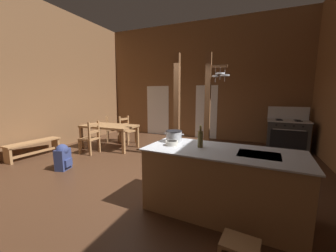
{
  "coord_description": "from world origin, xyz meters",
  "views": [
    {
      "loc": [
        2.03,
        -3.79,
        1.71
      ],
      "look_at": [
        0.26,
        0.44,
        0.99
      ],
      "focal_mm": 21.57,
      "sensor_mm": 36.0,
      "label": 1
    }
  ],
  "objects_px": {
    "ladderback_chair_near_window": "(127,130)",
    "kitchen_island": "(221,181)",
    "dining_table": "(109,128)",
    "mixing_bowl_on_counter": "(172,143)",
    "ladderback_chair_by_post": "(91,138)",
    "ladderback_chair_at_table_end": "(111,129)",
    "stove_range": "(287,135)",
    "bottle_tall_on_counter": "(200,139)",
    "bench_along_left_wall": "(34,146)",
    "backpack": "(63,156)",
    "stockpot_on_counter": "(174,136)"
  },
  "relations": [
    {
      "from": "dining_table",
      "to": "ladderback_chair_by_post",
      "type": "relative_size",
      "value": 1.8
    },
    {
      "from": "stove_range",
      "to": "ladderback_chair_near_window",
      "type": "bearing_deg",
      "value": -168.03
    },
    {
      "from": "ladderback_chair_by_post",
      "to": "ladderback_chair_at_table_end",
      "type": "distance_m",
      "value": 1.56
    },
    {
      "from": "ladderback_chair_at_table_end",
      "to": "mixing_bowl_on_counter",
      "type": "distance_m",
      "value": 4.78
    },
    {
      "from": "kitchen_island",
      "to": "mixing_bowl_on_counter",
      "type": "bearing_deg",
      "value": -178.16
    },
    {
      "from": "ladderback_chair_near_window",
      "to": "kitchen_island",
      "type": "bearing_deg",
      "value": -39.88
    },
    {
      "from": "bench_along_left_wall",
      "to": "ladderback_chair_by_post",
      "type": "bearing_deg",
      "value": 36.3
    },
    {
      "from": "dining_table",
      "to": "stockpot_on_counter",
      "type": "bearing_deg",
      "value": -34.72
    },
    {
      "from": "ladderback_chair_near_window",
      "to": "bench_along_left_wall",
      "type": "height_order",
      "value": "ladderback_chair_near_window"
    },
    {
      "from": "backpack",
      "to": "bottle_tall_on_counter",
      "type": "xyz_separation_m",
      "value": [
        3.24,
        -0.31,
        0.75
      ]
    },
    {
      "from": "stove_range",
      "to": "ladderback_chair_by_post",
      "type": "bearing_deg",
      "value": -153.97
    },
    {
      "from": "dining_table",
      "to": "mixing_bowl_on_counter",
      "type": "xyz_separation_m",
      "value": [
        3.06,
        -2.32,
        0.32
      ]
    },
    {
      "from": "bench_along_left_wall",
      "to": "bottle_tall_on_counter",
      "type": "height_order",
      "value": "bottle_tall_on_counter"
    },
    {
      "from": "ladderback_chair_by_post",
      "to": "backpack",
      "type": "xyz_separation_m",
      "value": [
        0.35,
        -1.24,
        -0.14
      ]
    },
    {
      "from": "ladderback_chair_at_table_end",
      "to": "ladderback_chair_near_window",
      "type": "bearing_deg",
      "value": 1.07
    },
    {
      "from": "ladderback_chair_at_table_end",
      "to": "bottle_tall_on_counter",
      "type": "distance_m",
      "value": 5.09
    },
    {
      "from": "ladderback_chair_near_window",
      "to": "ladderback_chair_at_table_end",
      "type": "distance_m",
      "value": 0.66
    },
    {
      "from": "stove_range",
      "to": "ladderback_chair_at_table_end",
      "type": "bearing_deg",
      "value": -169.25
    },
    {
      "from": "ladderback_chair_by_post",
      "to": "backpack",
      "type": "height_order",
      "value": "ladderback_chair_by_post"
    },
    {
      "from": "stove_range",
      "to": "bottle_tall_on_counter",
      "type": "distance_m",
      "value": 4.51
    },
    {
      "from": "stove_range",
      "to": "bench_along_left_wall",
      "type": "bearing_deg",
      "value": -151.92
    },
    {
      "from": "bench_along_left_wall",
      "to": "kitchen_island",
      "type": "bearing_deg",
      "value": -7.83
    },
    {
      "from": "kitchen_island",
      "to": "bottle_tall_on_counter",
      "type": "bearing_deg",
      "value": 175.44
    },
    {
      "from": "stove_range",
      "to": "kitchen_island",
      "type": "bearing_deg",
      "value": -108.4
    },
    {
      "from": "stove_range",
      "to": "ladderback_chair_near_window",
      "type": "distance_m",
      "value": 5.19
    },
    {
      "from": "ladderback_chair_by_post",
      "to": "ladderback_chair_at_table_end",
      "type": "relative_size",
      "value": 1.0
    },
    {
      "from": "kitchen_island",
      "to": "dining_table",
      "type": "bearing_deg",
      "value": 148.96
    },
    {
      "from": "kitchen_island",
      "to": "backpack",
      "type": "relative_size",
      "value": 3.72
    },
    {
      "from": "stove_range",
      "to": "dining_table",
      "type": "height_order",
      "value": "stove_range"
    },
    {
      "from": "bench_along_left_wall",
      "to": "mixing_bowl_on_counter",
      "type": "height_order",
      "value": "mixing_bowl_on_counter"
    },
    {
      "from": "ladderback_chair_near_window",
      "to": "ladderback_chair_by_post",
      "type": "xyz_separation_m",
      "value": [
        -0.22,
        -1.51,
        0.0
      ]
    },
    {
      "from": "stove_range",
      "to": "ladderback_chair_at_table_end",
      "type": "relative_size",
      "value": 1.39
    },
    {
      "from": "dining_table",
      "to": "stockpot_on_counter",
      "type": "xyz_separation_m",
      "value": [
        3.01,
        -2.08,
        0.38
      ]
    },
    {
      "from": "ladderback_chair_near_window",
      "to": "bench_along_left_wall",
      "type": "relative_size",
      "value": 0.68
    },
    {
      "from": "ladderback_chair_at_table_end",
      "to": "bottle_tall_on_counter",
      "type": "bearing_deg",
      "value": -37.1
    },
    {
      "from": "ladderback_chair_by_post",
      "to": "ladderback_chair_near_window",
      "type": "bearing_deg",
      "value": 81.75
    },
    {
      "from": "ladderback_chair_by_post",
      "to": "stockpot_on_counter",
      "type": "xyz_separation_m",
      "value": [
        3.11,
        -1.37,
        0.57
      ]
    },
    {
      "from": "stove_range",
      "to": "ladderback_chair_by_post",
      "type": "height_order",
      "value": "stove_range"
    },
    {
      "from": "bench_along_left_wall",
      "to": "stove_range",
      "type": "bearing_deg",
      "value": 28.08
    },
    {
      "from": "ladderback_chair_near_window",
      "to": "bottle_tall_on_counter",
      "type": "xyz_separation_m",
      "value": [
        3.37,
        -3.06,
        0.61
      ]
    },
    {
      "from": "ladderback_chair_by_post",
      "to": "bottle_tall_on_counter",
      "type": "distance_m",
      "value": 3.96
    },
    {
      "from": "bottle_tall_on_counter",
      "to": "ladderback_chair_by_post",
      "type": "bearing_deg",
      "value": 156.64
    },
    {
      "from": "ladderback_chair_by_post",
      "to": "bench_along_left_wall",
      "type": "relative_size",
      "value": 0.68
    },
    {
      "from": "stove_range",
      "to": "stockpot_on_counter",
      "type": "xyz_separation_m",
      "value": [
        -2.19,
        -3.95,
        0.54
      ]
    },
    {
      "from": "stove_range",
      "to": "dining_table",
      "type": "xyz_separation_m",
      "value": [
        -5.2,
        -1.87,
        0.17
      ]
    },
    {
      "from": "bottle_tall_on_counter",
      "to": "ladderback_chair_near_window",
      "type": "bearing_deg",
      "value": 137.77
    },
    {
      "from": "ladderback_chair_by_post",
      "to": "bench_along_left_wall",
      "type": "height_order",
      "value": "ladderback_chair_by_post"
    },
    {
      "from": "dining_table",
      "to": "ladderback_chair_by_post",
      "type": "height_order",
      "value": "ladderback_chair_by_post"
    },
    {
      "from": "mixing_bowl_on_counter",
      "to": "bench_along_left_wall",
      "type": "bearing_deg",
      "value": 170.54
    },
    {
      "from": "ladderback_chair_near_window",
      "to": "backpack",
      "type": "bearing_deg",
      "value": -87.29
    }
  ]
}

